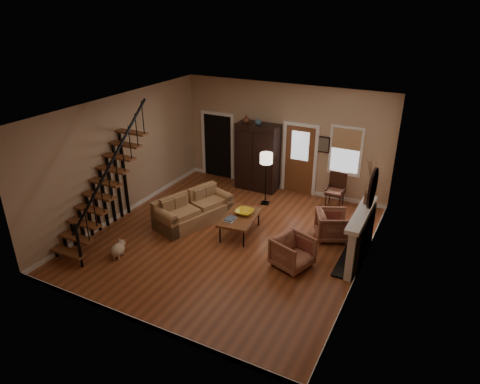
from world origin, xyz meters
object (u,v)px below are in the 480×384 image
at_px(armchair_left, 293,252).
at_px(floor_lamp, 266,179).
at_px(armoire, 258,157).
at_px(side_chair, 335,191).
at_px(sofa, 194,209).
at_px(armchair_right, 332,225).
at_px(coffee_table, 240,225).

relative_size(armchair_left, floor_lamp, 0.51).
xyz_separation_m(armoire, side_chair, (2.55, -0.20, -0.54)).
relative_size(sofa, floor_lamp, 1.33).
height_order(armoire, armchair_left, armoire).
bearing_deg(armchair_left, armchair_right, 4.18).
bearing_deg(floor_lamp, side_chair, 20.84).
bearing_deg(floor_lamp, armoire, 127.11).
distance_m(sofa, armchair_left, 3.18).
bearing_deg(side_chair, floor_lamp, -159.16).
height_order(sofa, armchair_left, sofa).
bearing_deg(armchair_right, floor_lamp, 41.05).
distance_m(floor_lamp, side_chair, 2.01).
bearing_deg(armoire, armchair_left, -54.53).
bearing_deg(armchair_left, sofa, 96.11).
bearing_deg(coffee_table, armoire, 106.45).
relative_size(floor_lamp, side_chair, 1.54).
distance_m(armchair_left, floor_lamp, 3.26).
height_order(armoire, coffee_table, armoire).
relative_size(armoire, coffee_table, 1.59).
height_order(coffee_table, floor_lamp, floor_lamp).
bearing_deg(floor_lamp, sofa, -123.21).
bearing_deg(armchair_right, sofa, 79.21).
height_order(armchair_left, side_chair, side_chair).
distance_m(coffee_table, armchair_left, 1.87).
bearing_deg(coffee_table, armchair_left, -23.84).
height_order(armchair_right, side_chair, side_chair).
relative_size(sofa, coffee_table, 1.58).
bearing_deg(side_chair, coffee_table, -123.50).
distance_m(armchair_right, side_chair, 1.80).
relative_size(coffee_table, floor_lamp, 0.84).
distance_m(coffee_table, armchair_right, 2.32).
xyz_separation_m(sofa, coffee_table, (1.39, 0.01, -0.14)).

